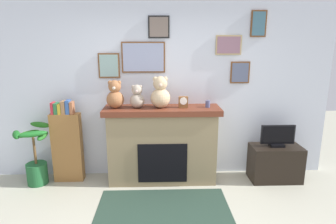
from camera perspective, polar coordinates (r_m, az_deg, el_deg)
back_wall at (r=4.40m, az=-1.77°, el=4.04°), size 5.20×0.15×2.60m
fireplace at (r=4.30m, az=-1.15°, el=-6.35°), size 1.67×0.53×1.13m
bookshelf at (r=4.55m, az=-19.31°, el=-6.04°), size 0.43×0.16×1.24m
potted_plant at (r=4.67m, az=-24.72°, el=-8.51°), size 0.57×0.54×0.90m
tv_stand at (r=4.70m, az=20.41°, el=-9.43°), size 0.74×0.40×0.54m
television at (r=4.55m, az=20.85°, el=-4.56°), size 0.50×0.14×0.33m
area_rug at (r=3.74m, az=-0.89°, el=-19.44°), size 1.67×1.18×0.01m
candle_jar at (r=4.18m, az=7.86°, el=1.60°), size 0.07×0.07×0.10m
mantel_clock at (r=4.12m, az=3.03°, el=1.98°), size 0.13×0.10×0.16m
teddy_bear_tan at (r=4.13m, az=-10.42°, el=3.20°), size 0.25×0.25×0.40m
teddy_bear_brown at (r=4.11m, az=-6.12°, el=2.87°), size 0.21×0.21×0.33m
teddy_bear_grey at (r=4.09m, az=-1.52°, el=3.64°), size 0.28×0.28×0.45m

